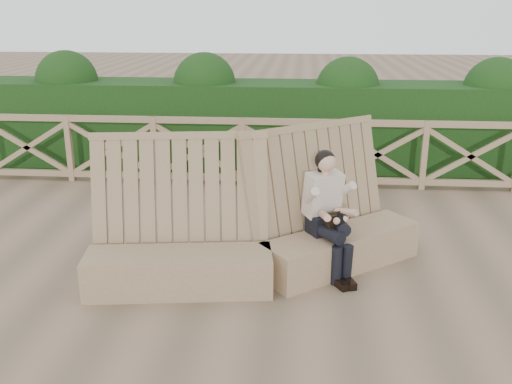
{
  "coord_description": "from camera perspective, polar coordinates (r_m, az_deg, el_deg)",
  "views": [
    {
      "loc": [
        0.25,
        -5.33,
        2.79
      ],
      "look_at": [
        -0.23,
        0.4,
        0.9
      ],
      "focal_mm": 40.0,
      "sensor_mm": 36.0,
      "label": 1
    }
  ],
  "objects": [
    {
      "name": "ground",
      "position": [
        6.02,
        1.9,
        -9.43
      ],
      "size": [
        60.0,
        60.0,
        0.0
      ],
      "primitive_type": "plane",
      "color": "brown",
      "rests_on": "ground"
    },
    {
      "name": "bench",
      "position": [
        6.11,
        0.52,
        -4.96
      ],
      "size": [
        3.57,
        2.04,
        1.55
      ],
      "rotation": [
        0.0,
        0.0,
        0.38
      ],
      "color": "#81624A",
      "rests_on": "ground"
    },
    {
      "name": "woman",
      "position": [
        6.15,
        7.22,
        -1.7
      ],
      "size": [
        0.62,
        0.86,
        1.34
      ],
      "rotation": [
        0.0,
        0.0,
        0.53
      ],
      "color": "black",
      "rests_on": "ground"
    },
    {
      "name": "guardrail",
      "position": [
        9.11,
        3.08,
        3.96
      ],
      "size": [
        10.1,
        0.09,
        1.1
      ],
      "color": "#876C4E",
      "rests_on": "ground"
    },
    {
      "name": "hedge",
      "position": [
        10.23,
        3.32,
        6.68
      ],
      "size": [
        12.0,
        1.2,
        1.5
      ],
      "primitive_type": "cube",
      "color": "black",
      "rests_on": "ground"
    }
  ]
}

